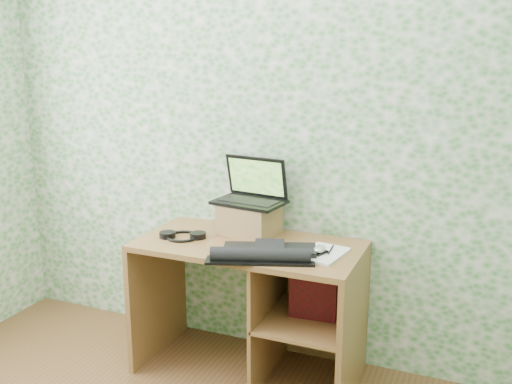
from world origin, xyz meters
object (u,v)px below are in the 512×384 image
at_px(laptop, 252,192).
at_px(notepad, 323,254).
at_px(desk, 264,290).
at_px(riser, 249,219).
at_px(keyboard, 266,253).

height_order(laptop, notepad, laptop).
xyz_separation_m(desk, riser, (-0.14, 0.12, 0.36)).
bearing_deg(notepad, laptop, 166.02).
bearing_deg(desk, laptop, 131.07).
height_order(desk, riser, riser).
bearing_deg(notepad, keyboard, -139.99).
bearing_deg(keyboard, notepad, 11.23).
relative_size(desk, keyboard, 2.24).
relative_size(desk, notepad, 4.36).
height_order(desk, keyboard, keyboard).
distance_m(keyboard, notepad, 0.29).
bearing_deg(laptop, notepad, -15.53).
bearing_deg(notepad, desk, -178.82).
height_order(keyboard, notepad, keyboard).
relative_size(laptop, notepad, 1.47).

